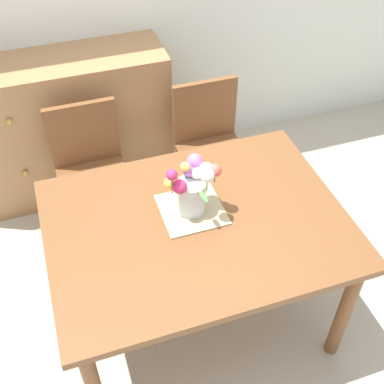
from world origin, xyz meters
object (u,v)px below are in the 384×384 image
Objects in this scene: flower_vase at (193,185)px; chair_left at (91,166)px; dresser at (64,129)px; dining_table at (197,235)px; chair_right at (210,141)px.

chair_left is at bearing 116.66° from flower_vase.
dresser is (-0.10, 0.46, -0.02)m from chair_left.
flower_vase is at bearing -68.46° from dresser.
chair_left is (-0.39, 0.86, -0.16)m from dining_table.
dining_table is 1.57× the size of chair_left.
dining_table is 4.77× the size of flower_vase.
flower_vase reaches higher than chair_right.
dresser is at bearing -77.93° from chair_left.
chair_right is at bearing -180.00° from chair_left.
dresser reaches higher than chair_right.
chair_right reaches higher than dining_table.
chair_left is 0.77m from chair_right.
flower_vase is at bearing 84.81° from dining_table.
chair_left is 3.05× the size of flower_vase.
flower_vase is at bearing 64.21° from chair_right.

